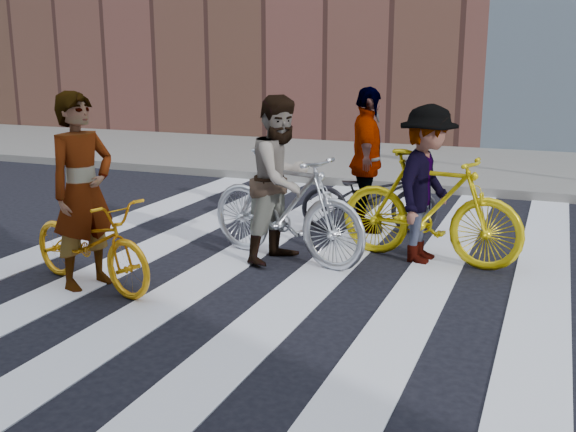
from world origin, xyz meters
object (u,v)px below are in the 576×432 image
Objects in this scene: rider_rear at (367,161)px; rider_mid at (281,180)px; bike_yellow_left at (91,242)px; bike_dark_rear at (369,197)px; rider_right at (426,185)px; bike_yellow_right at (430,207)px; rider_left at (83,191)px; bike_silver_mid at (286,206)px.

rider_mid is at bearing 145.05° from rider_rear.
bike_dark_rear reaches higher than bike_yellow_left.
rider_rear is (-0.96, 1.03, 0.06)m from rider_right.
bike_yellow_right is 1.19× the size of rider_right.
bike_dark_rear is (2.02, 3.13, 0.00)m from bike_yellow_left.
bike_yellow_right is 1.07× the size of rider_left.
rider_left is at bearing 151.43° from rider_mid.
rider_left reaches higher than rider_right.
bike_yellow_left is 3.65m from bike_yellow_right.
bike_yellow_left is 0.93× the size of rider_rear.
bike_silver_mid is 1.58m from rider_right.
bike_dark_rear is at bearing -17.77° from rider_left.
bike_dark_rear is at bearing -106.13° from rider_rear.
bike_yellow_right is at bearing -54.93° from rider_mid.
bike_yellow_left is 3.72m from bike_dark_rear.
rider_left is at bearing 133.77° from rider_right.
bike_silver_mid reaches higher than bike_yellow_right.
bike_dark_rear is 0.95× the size of rider_mid.
bike_silver_mid is 1.00× the size of bike_yellow_right.
rider_mid reaches higher than bike_yellow_right.
rider_left is (-2.07, -3.13, 0.51)m from bike_dark_rear.
bike_yellow_left is 2.14m from bike_silver_mid.
bike_silver_mid is 1.69m from bike_dark_rear.
rider_mid is (1.48, 1.54, -0.04)m from rider_left.
rider_mid reaches higher than rider_right.
rider_rear reaches higher than bike_yellow_left.
bike_yellow_right is at bearing -54.32° from bike_silver_mid.
bike_silver_mid is 2.20m from rider_left.
rider_left is 3.72m from rider_rear.
bike_yellow_right is 1.68m from rider_mid.
bike_yellow_left is at bearing 134.23° from rider_right.
rider_left is 1.11× the size of rider_right.
rider_left is at bearing 133.33° from bike_yellow_right.
bike_yellow_left is 0.84× the size of bike_silver_mid.
bike_dark_rear is at bearing -17.12° from bike_yellow_left.
rider_right reaches higher than bike_yellow_left.
bike_dark_rear is at bearing 51.78° from bike_yellow_right.
bike_dark_rear is 1.76m from rider_mid.
bike_yellow_left is at bearing -74.30° from rider_left.
bike_yellow_right is 3.71m from rider_left.
rider_left reaches higher than bike_yellow_left.
bike_yellow_right is at bearing -152.94° from bike_dark_rear.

